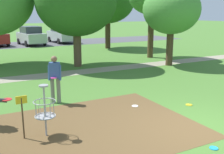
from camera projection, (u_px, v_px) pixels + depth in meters
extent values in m
plane|color=#47752D|center=(200.00, 129.00, 7.66)|extent=(160.00, 160.00, 0.00)
cube|color=brown|center=(99.00, 126.00, 7.82)|extent=(5.41, 4.53, 0.01)
cylinder|color=#9E9EA3|center=(45.00, 112.00, 7.07)|extent=(0.05, 0.05, 1.35)
cylinder|color=#9E9EA3|center=(43.00, 86.00, 6.91)|extent=(0.24, 0.24, 0.04)
torus|color=#9E9EA3|center=(44.00, 101.00, 7.00)|extent=(0.58, 0.58, 0.02)
torus|color=#9E9EA3|center=(45.00, 116.00, 7.10)|extent=(0.55, 0.55, 0.03)
cylinder|color=#9E9EA3|center=(45.00, 117.00, 7.10)|extent=(0.48, 0.48, 0.02)
cylinder|color=gray|center=(54.00, 107.00, 7.16)|extent=(0.01, 0.01, 0.40)
cylinder|color=gray|center=(51.00, 106.00, 7.26)|extent=(0.01, 0.01, 0.40)
cylinder|color=gray|center=(45.00, 106.00, 7.28)|extent=(0.01, 0.01, 0.40)
cylinder|color=gray|center=(40.00, 107.00, 7.21)|extent=(0.01, 0.01, 0.40)
cylinder|color=gray|center=(36.00, 108.00, 7.08)|extent=(0.01, 0.01, 0.40)
cylinder|color=gray|center=(36.00, 110.00, 6.94)|extent=(0.01, 0.01, 0.40)
cylinder|color=gray|center=(39.00, 112.00, 6.84)|extent=(0.01, 0.01, 0.40)
cylinder|color=gray|center=(44.00, 112.00, 6.82)|extent=(0.01, 0.01, 0.40)
cylinder|color=gray|center=(50.00, 111.00, 6.89)|extent=(0.01, 0.01, 0.40)
cylinder|color=gray|center=(54.00, 109.00, 7.02)|extent=(0.01, 0.01, 0.40)
cylinder|color=#4C3823|center=(23.00, 119.00, 6.93)|extent=(0.04, 0.04, 1.10)
cube|color=gold|center=(21.00, 100.00, 6.82)|extent=(0.28, 0.03, 0.20)
cylinder|color=slate|center=(59.00, 90.00, 9.75)|extent=(0.14, 0.14, 0.92)
cylinder|color=slate|center=(53.00, 90.00, 9.75)|extent=(0.14, 0.14, 0.92)
cube|color=#385693|center=(55.00, 70.00, 9.58)|extent=(0.42, 0.36, 0.56)
sphere|color=brown|center=(54.00, 59.00, 9.49)|extent=(0.22, 0.22, 0.22)
cylinder|color=#385693|center=(60.00, 73.00, 9.58)|extent=(0.16, 0.19, 0.55)
cylinder|color=#385693|center=(49.00, 73.00, 9.58)|extent=(0.16, 0.19, 0.55)
cylinder|color=#E53D99|center=(54.00, 78.00, 9.46)|extent=(0.22, 0.22, 0.02)
cylinder|color=red|center=(7.00, 99.00, 6.08)|extent=(0.22, 0.22, 0.02)
cylinder|color=#1E93DB|center=(214.00, 148.00, 6.53)|extent=(0.21, 0.21, 0.02)
cylinder|color=gold|center=(189.00, 105.00, 9.60)|extent=(0.23, 0.23, 0.02)
cylinder|color=white|center=(135.00, 106.00, 9.47)|extent=(0.23, 0.23, 0.02)
cylinder|color=#4C3823|center=(151.00, 35.00, 19.43)|extent=(0.41, 0.41, 3.17)
cylinder|color=#4C3823|center=(170.00, 48.00, 16.64)|extent=(0.42, 0.42, 2.07)
ellipsoid|color=#4C8E3D|center=(171.00, 10.00, 16.10)|extent=(3.40, 3.40, 2.89)
cylinder|color=#422D1E|center=(108.00, 35.00, 24.54)|extent=(0.47, 0.47, 2.47)
ellipsoid|color=#285B1E|center=(108.00, 0.00, 23.84)|extent=(4.76, 4.76, 4.05)
cylinder|color=brown|center=(77.00, 49.00, 16.32)|extent=(0.47, 0.47, 2.04)
ellipsoid|color=#285B1E|center=(76.00, 2.00, 15.68)|extent=(4.68, 4.68, 3.98)
cube|color=#4C4C51|center=(29.00, 44.00, 28.00)|extent=(36.00, 6.00, 0.01)
cylinder|color=black|center=(0.00, 41.00, 28.26)|extent=(0.29, 0.62, 0.60)
cylinder|color=black|center=(8.00, 43.00, 26.27)|extent=(0.29, 0.62, 0.60)
cube|color=#B2B7BC|center=(31.00, 37.00, 27.23)|extent=(2.23, 4.36, 0.90)
cube|color=#2D333D|center=(31.00, 30.00, 27.05)|extent=(1.80, 2.34, 0.64)
cylinder|color=black|center=(19.00, 41.00, 27.90)|extent=(0.24, 0.62, 0.60)
cylinder|color=black|center=(36.00, 40.00, 28.87)|extent=(0.24, 0.62, 0.60)
cylinder|color=black|center=(26.00, 44.00, 25.79)|extent=(0.24, 0.62, 0.60)
cylinder|color=black|center=(45.00, 43.00, 26.77)|extent=(0.24, 0.62, 0.60)
cube|color=#B2B7BC|center=(62.00, 36.00, 29.32)|extent=(2.21, 4.36, 0.90)
cube|color=#2D333D|center=(61.00, 28.00, 29.14)|extent=(1.79, 2.33, 0.64)
cylinder|color=black|center=(49.00, 39.00, 29.99)|extent=(0.24, 0.61, 0.60)
cylinder|color=black|center=(65.00, 38.00, 30.96)|extent=(0.24, 0.61, 0.60)
cylinder|color=black|center=(59.00, 41.00, 27.88)|extent=(0.24, 0.61, 0.60)
cylinder|color=black|center=(75.00, 40.00, 28.85)|extent=(0.24, 0.61, 0.60)
cube|color=gray|center=(84.00, 71.00, 15.05)|extent=(40.00, 1.27, 0.00)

